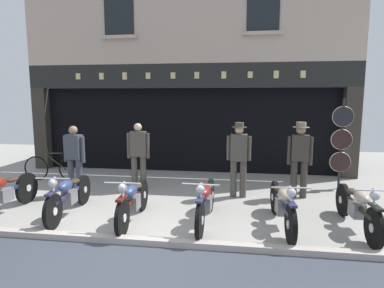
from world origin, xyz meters
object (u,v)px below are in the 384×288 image
motorcycle_left (69,195)px  motorcycle_right (358,207)px  motorcycle_center (206,201)px  motorcycle_far_left (3,193)px  shopkeeper_center (138,154)px  tyre_sign_pole (342,140)px  salesman_right (239,156)px  assistant_far_right (300,156)px  advert_board_far (108,119)px  advert_board_near (136,116)px  motorcycle_center_right (282,204)px  motorcycle_center_left (133,200)px  salesman_left (75,157)px  leaning_bicycle (53,167)px

motorcycle_left → motorcycle_right: bearing=175.4°
motorcycle_center → motorcycle_right: size_ratio=1.01×
motorcycle_far_left → shopkeeper_center: shopkeeper_center is taller
motorcycle_right → tyre_sign_pole: bearing=-101.4°
tyre_sign_pole → motorcycle_center: bearing=-138.0°
salesman_right → assistant_far_right: 1.39m
motorcycle_right → advert_board_far: advert_board_far is taller
shopkeeper_center → advert_board_near: bearing=-78.6°
advert_board_far → assistant_far_right: bearing=-23.6°
assistant_far_right → motorcycle_center_right: bearing=76.0°
motorcycle_center → motorcycle_center_right: 1.36m
motorcycle_left → tyre_sign_pole: 6.48m
motorcycle_far_left → motorcycle_left: size_ratio=1.02×
motorcycle_right → advert_board_near: advert_board_near is taller
salesman_right → motorcycle_center_left: bearing=45.0°
motorcycle_left → salesman_left: (-0.52, 1.27, 0.49)m
salesman_left → advert_board_near: size_ratio=1.81×
advert_board_near → motorcycle_far_left: bearing=-106.9°
assistant_far_right → advert_board_far: advert_board_far is taller
salesman_left → tyre_sign_pole: (6.34, 1.47, 0.33)m
motorcycle_right → tyre_sign_pole: (0.48, 2.72, 0.83)m
motorcycle_far_left → motorcycle_left: 1.33m
motorcycle_center_left → salesman_left: size_ratio=1.18×
shopkeeper_center → motorcycle_center: bearing=126.1°
motorcycle_center_right → leaning_bicycle: (-5.91, 2.55, -0.05)m
assistant_far_right → tyre_sign_pole: 1.48m
salesman_left → shopkeeper_center: bearing=-146.8°
salesman_left → advert_board_near: bearing=-92.2°
motorcycle_far_left → motorcycle_center_right: 5.38m
motorcycle_center_right → advert_board_far: advert_board_far is taller
assistant_far_right → advert_board_far: size_ratio=1.99×
motorcycle_center → motorcycle_center_right: size_ratio=1.00×
motorcycle_center_left → shopkeeper_center: (-0.53, 2.07, 0.51)m
motorcycle_center_right → leaning_bicycle: bearing=-27.2°
motorcycle_center_right → assistant_far_right: size_ratio=1.18×
motorcycle_center_right → shopkeeper_center: shopkeeper_center is taller
motorcycle_center → tyre_sign_pole: size_ratio=0.90×
motorcycle_left → advert_board_far: size_ratio=2.30×
motorcycle_far_left → shopkeeper_center: (2.15, 2.03, 0.50)m
leaning_bicycle → salesman_right: bearing=77.5°
salesman_left → motorcycle_left: bearing=120.4°
motorcycle_far_left → motorcycle_center_right: size_ratio=0.99×
motorcycle_right → advert_board_near: (-5.32, 4.26, 1.28)m
salesman_left → advert_board_far: (-0.38, 3.01, 0.70)m
advert_board_far → leaning_bicycle: size_ratio=0.52×
salesman_left → advert_board_far: size_ratio=1.88×
motorcycle_center_right → salesman_right: bearing=-69.4°
motorcycle_far_left → motorcycle_right: size_ratio=1.00×
salesman_left → assistant_far_right: size_ratio=0.94×
motorcycle_far_left → tyre_sign_pole: size_ratio=0.90×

